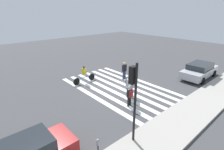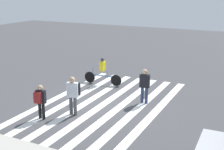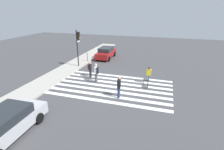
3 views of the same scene
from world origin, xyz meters
name	(u,v)px [view 3 (image 3 of 3)]	position (x,y,z in m)	size (l,w,h in m)	color
ground_plane	(113,87)	(0.00, 0.00, 0.00)	(60.00, 60.00, 0.00)	#444447
sidewalk_curb	(52,78)	(0.00, 6.25, 0.07)	(36.00, 2.50, 0.14)	#ADA89E
crosswalk_stripes	(113,87)	(0.00, 0.00, 0.00)	(5.68, 10.00, 0.01)	white
traffic_light	(78,42)	(4.09, 5.33, 2.98)	(0.60, 0.50, 4.25)	black
parking_meter	(87,55)	(6.23, 5.31, 0.95)	(0.15, 0.15, 1.27)	black
pedestrian_adult_tall_backpack	(96,71)	(0.61, 1.81, 1.05)	(0.55, 0.52, 1.80)	#4C4C51
pedestrian_child_with_backpack	(90,68)	(1.62, 2.89, 0.92)	(0.46, 0.41, 1.57)	black
pedestrian_adult_yellow_jacket	(119,86)	(-1.75, -0.98, 1.00)	(0.51, 0.27, 1.76)	navy
cyclist_mid_street	(149,75)	(1.62, -2.86, 0.87)	(2.41, 0.41, 1.62)	black
car_parked_silver_sedan	(4,124)	(-7.74, 3.65, 0.76)	(4.84, 2.20, 1.47)	#B7B7BC
car_parked_dark_suv	(106,53)	(8.82, 3.69, 0.77)	(4.30, 1.90, 1.50)	maroon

